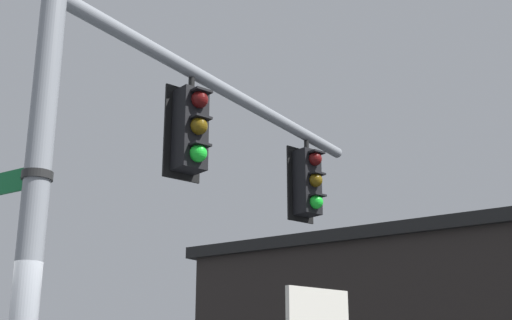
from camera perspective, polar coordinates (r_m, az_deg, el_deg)
signal_pole at (r=6.76m, az=-17.73°, el=-3.40°), size 0.25×0.25×6.09m
mast_arm at (r=9.66m, az=-1.86°, el=5.37°), size 6.15×2.02×0.18m
traffic_light_nearest_pole at (r=8.67m, az=-5.35°, el=2.54°), size 0.54×0.49×1.31m
traffic_light_mid_inner at (r=11.06m, az=4.31°, el=-1.81°), size 0.54×0.49×1.31m
street_name_sign at (r=7.03m, az=-18.96°, el=-1.58°), size 0.46×1.13×0.22m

